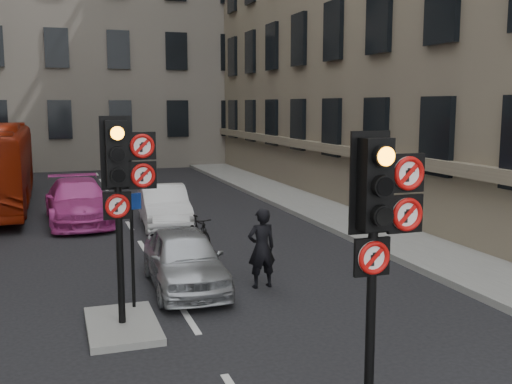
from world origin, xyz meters
TOP-DOWN VIEW (x-y plane):
  - pavement_right at (7.20, 12.00)m, footprint 3.00×50.00m
  - centre_island at (-1.20, 5.00)m, footprint 1.20×2.00m
  - building_far at (0.00, 38.00)m, footprint 30.00×14.00m
  - signal_near at (1.49, 0.99)m, footprint 0.91×0.40m
  - signal_far at (-1.11, 4.99)m, footprint 0.91×0.40m
  - car_silver at (0.33, 7.00)m, footprint 1.62×3.77m
  - car_white at (1.06, 13.62)m, footprint 1.64×4.04m
  - car_pink at (-1.52, 15.09)m, footprint 2.19×4.98m
  - motorcycle at (1.42, 10.25)m, footprint 0.66×1.55m
  - motorcyclist at (1.89, 6.49)m, footprint 0.65×0.45m
  - info_sign at (-0.90, 5.73)m, footprint 0.37×0.16m

SIDE VIEW (x-z plane):
  - centre_island at x=-1.20m, z-range 0.00..0.12m
  - pavement_right at x=7.20m, z-range 0.00..0.16m
  - motorcycle at x=1.42m, z-range 0.00..0.90m
  - car_silver at x=0.33m, z-range 0.00..1.27m
  - car_white at x=1.06m, z-range 0.00..1.30m
  - car_pink at x=-1.52m, z-range 0.00..1.42m
  - motorcyclist at x=1.89m, z-range 0.00..1.72m
  - info_sign at x=-0.90m, z-range 0.43..2.59m
  - signal_near at x=1.49m, z-range 0.79..4.37m
  - signal_far at x=-1.11m, z-range 0.91..4.49m
  - building_far at x=0.00m, z-range 0.00..20.00m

